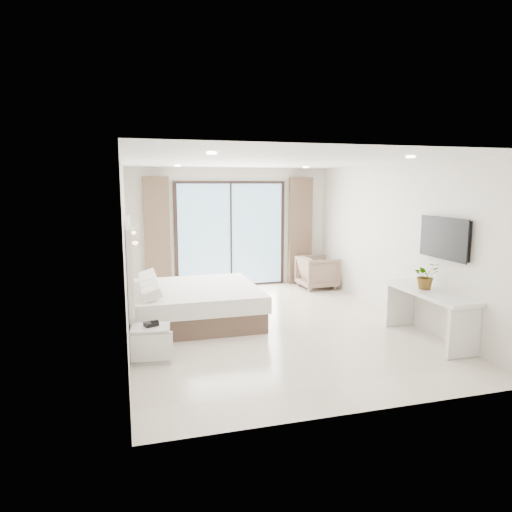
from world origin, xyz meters
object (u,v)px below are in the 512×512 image
object	(u,v)px
nightstand	(151,343)
armchair	(318,271)
console_desk	(429,304)
bed	(193,304)

from	to	relation	value
nightstand	armchair	world-z (taller)	armchair
nightstand	console_desk	distance (m)	4.09
bed	nightstand	size ratio (longest dim) A/B	3.93
bed	armchair	bearing A→B (deg)	30.38
armchair	console_desk	bearing A→B (deg)	-178.87
bed	console_desk	xyz separation A→B (m)	(3.27, -1.92, 0.25)
console_desk	armchair	xyz separation A→B (m)	(-0.19, 3.73, -0.17)
bed	nightstand	world-z (taller)	bed
bed	armchair	size ratio (longest dim) A/B	2.67
console_desk	armchair	world-z (taller)	armchair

